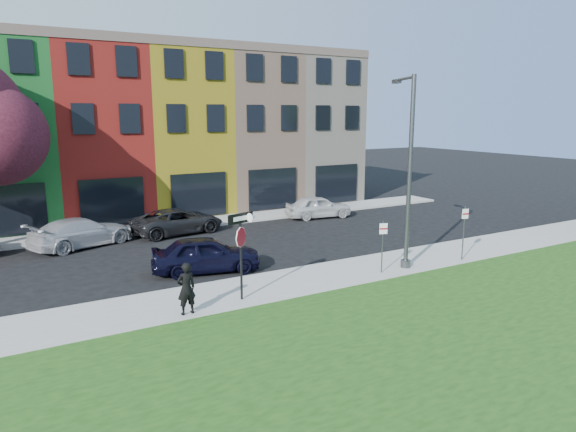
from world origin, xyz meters
TOP-DOWN VIEW (x-y plane):
  - ground at (0.00, 0.00)m, footprint 120.00×120.00m
  - sidewalk_near at (2.00, 3.00)m, footprint 40.00×3.00m
  - sidewalk_far at (-3.00, 15.00)m, footprint 40.00×2.40m
  - rowhouse_block at (-2.50, 21.18)m, footprint 30.00×10.12m
  - stop_sign at (-3.60, 2.22)m, footprint 1.02×0.34m
  - man at (-5.63, 1.90)m, footprint 0.66×0.49m
  - sedan_near at (-3.40, 6.08)m, footprint 3.67×5.09m
  - parked_car_silver at (-7.14, 12.78)m, footprint 5.20×6.16m
  - parked_car_dark at (-2.28, 13.18)m, footprint 3.60×5.46m
  - parked_car_white at (6.49, 13.01)m, footprint 2.78×4.49m
  - street_lamp at (3.83, 2.48)m, footprint 1.26×2.43m
  - parking_sign_a at (2.43, 2.19)m, footprint 0.31×0.15m
  - parking_sign_b at (6.59, 1.89)m, footprint 0.32×0.10m

SIDE VIEW (x-z plane):
  - ground at x=0.00m, z-range 0.00..0.00m
  - sidewalk_near at x=2.00m, z-range 0.00..0.12m
  - sidewalk_far at x=-3.00m, z-range 0.00..0.12m
  - parked_car_dark at x=-2.28m, z-range 0.00..1.34m
  - parked_car_white at x=6.49m, z-range 0.00..1.37m
  - parked_car_silver at x=-7.14m, z-range 0.00..1.41m
  - sedan_near at x=-3.40m, z-range 0.00..1.47m
  - man at x=-5.63m, z-range 0.12..1.78m
  - parking_sign_a at x=2.43m, z-range 0.39..2.45m
  - parking_sign_b at x=6.59m, z-range 0.40..2.73m
  - stop_sign at x=-3.60m, z-range 0.75..3.71m
  - street_lamp at x=3.83m, z-range 0.15..7.78m
  - rowhouse_block at x=-2.50m, z-range -0.01..9.99m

